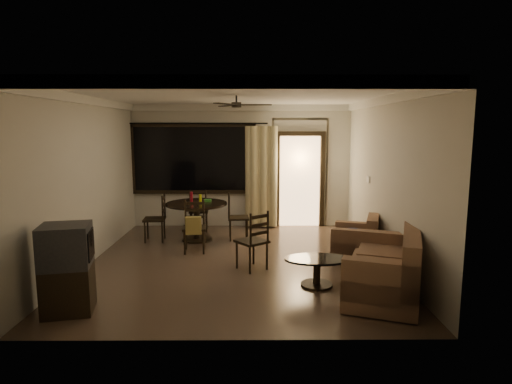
{
  "coord_description": "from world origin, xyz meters",
  "views": [
    {
      "loc": [
        0.27,
        -7.09,
        2.28
      ],
      "look_at": [
        0.32,
        0.2,
        1.18
      ],
      "focal_mm": 30.0,
      "sensor_mm": 36.0,
      "label": 1
    }
  ],
  "objects_px": {
    "dining_chair_north": "(199,218)",
    "tv_cabinet": "(67,269)",
    "dining_chair_south": "(194,236)",
    "armchair": "(358,242)",
    "sofa": "(388,270)",
    "dining_table": "(197,211)",
    "dining_chair_east": "(238,226)",
    "dining_chair_west": "(155,227)",
    "coffee_table": "(317,267)",
    "side_chair": "(252,252)"
  },
  "relations": [
    {
      "from": "dining_chair_north",
      "to": "tv_cabinet",
      "type": "distance_m",
      "value": 4.39
    },
    {
      "from": "dining_chair_south",
      "to": "armchair",
      "type": "height_order",
      "value": "dining_chair_south"
    },
    {
      "from": "sofa",
      "to": "dining_chair_south",
      "type": "bearing_deg",
      "value": 164.37
    },
    {
      "from": "dining_table",
      "to": "dining_chair_east",
      "type": "distance_m",
      "value": 0.9
    },
    {
      "from": "dining_chair_west",
      "to": "coffee_table",
      "type": "bearing_deg",
      "value": 44.69
    },
    {
      "from": "dining_chair_east",
      "to": "dining_chair_north",
      "type": "xyz_separation_m",
      "value": [
        -0.89,
        0.72,
        0.0
      ]
    },
    {
      "from": "dining_table",
      "to": "dining_chair_north",
      "type": "distance_m",
      "value": 0.85
    },
    {
      "from": "dining_chair_west",
      "to": "dining_chair_north",
      "type": "relative_size",
      "value": 1.0
    },
    {
      "from": "dining_chair_south",
      "to": "sofa",
      "type": "bearing_deg",
      "value": -40.2
    },
    {
      "from": "dining_chair_west",
      "to": "side_chair",
      "type": "bearing_deg",
      "value": 43.58
    },
    {
      "from": "dining_chair_west",
      "to": "coffee_table",
      "type": "relative_size",
      "value": 1.0
    },
    {
      "from": "dining_chair_north",
      "to": "side_chair",
      "type": "relative_size",
      "value": 0.98
    },
    {
      "from": "sofa",
      "to": "coffee_table",
      "type": "relative_size",
      "value": 2.02
    },
    {
      "from": "dining_chair_south",
      "to": "side_chair",
      "type": "xyz_separation_m",
      "value": [
        1.07,
        -0.98,
        -0.02
      ]
    },
    {
      "from": "dining_chair_north",
      "to": "armchair",
      "type": "relative_size",
      "value": 1.0
    },
    {
      "from": "dining_chair_west",
      "to": "tv_cabinet",
      "type": "bearing_deg",
      "value": -9.66
    },
    {
      "from": "dining_table",
      "to": "tv_cabinet",
      "type": "height_order",
      "value": "tv_cabinet"
    },
    {
      "from": "dining_chair_north",
      "to": "coffee_table",
      "type": "relative_size",
      "value": 1.0
    },
    {
      "from": "dining_chair_north",
      "to": "tv_cabinet",
      "type": "relative_size",
      "value": 0.85
    },
    {
      "from": "dining_table",
      "to": "tv_cabinet",
      "type": "xyz_separation_m",
      "value": [
        -1.15,
        -3.46,
        -0.05
      ]
    },
    {
      "from": "tv_cabinet",
      "to": "dining_chair_south",
      "type": "bearing_deg",
      "value": 52.89
    },
    {
      "from": "tv_cabinet",
      "to": "dining_chair_east",
      "type": "bearing_deg",
      "value": 48.51
    },
    {
      "from": "dining_chair_west",
      "to": "sofa",
      "type": "xyz_separation_m",
      "value": [
        3.83,
        -2.9,
        0.08
      ]
    },
    {
      "from": "side_chair",
      "to": "armchair",
      "type": "bearing_deg",
      "value": 157.17
    },
    {
      "from": "dining_chair_west",
      "to": "dining_chair_south",
      "type": "height_order",
      "value": "same"
    },
    {
      "from": "dining_chair_east",
      "to": "dining_chair_west",
      "type": "bearing_deg",
      "value": 90.0
    },
    {
      "from": "armchair",
      "to": "coffee_table",
      "type": "xyz_separation_m",
      "value": [
        -0.9,
        -1.26,
        -0.04
      ]
    },
    {
      "from": "coffee_table",
      "to": "side_chair",
      "type": "relative_size",
      "value": 0.97
    },
    {
      "from": "dining_chair_east",
      "to": "tv_cabinet",
      "type": "xyz_separation_m",
      "value": [
        -1.98,
        -3.52,
        0.28
      ]
    },
    {
      "from": "dining_chair_east",
      "to": "dining_chair_south",
      "type": "bearing_deg",
      "value": 135.7
    },
    {
      "from": "sofa",
      "to": "side_chair",
      "type": "height_order",
      "value": "side_chair"
    },
    {
      "from": "dining_chair_west",
      "to": "dining_chair_east",
      "type": "bearing_deg",
      "value": 90.0
    },
    {
      "from": "dining_chair_north",
      "to": "armchair",
      "type": "height_order",
      "value": "dining_chair_north"
    },
    {
      "from": "dining_table",
      "to": "coffee_table",
      "type": "xyz_separation_m",
      "value": [
        2.08,
        -2.59,
        -0.33
      ]
    },
    {
      "from": "tv_cabinet",
      "to": "dining_chair_west",
      "type": "bearing_deg",
      "value": 72.62
    },
    {
      "from": "dining_chair_south",
      "to": "side_chair",
      "type": "bearing_deg",
      "value": -47.01
    },
    {
      "from": "dining_chair_west",
      "to": "coffee_table",
      "type": "xyz_separation_m",
      "value": [
        2.91,
        -2.52,
        -0.01
      ]
    },
    {
      "from": "dining_table",
      "to": "dining_chair_east",
      "type": "relative_size",
      "value": 1.3
    },
    {
      "from": "dining_chair_east",
      "to": "dining_table",
      "type": "bearing_deg",
      "value": 89.93
    },
    {
      "from": "dining_table",
      "to": "dining_chair_south",
      "type": "distance_m",
      "value": 0.91
    },
    {
      "from": "sofa",
      "to": "dining_chair_north",
      "type": "bearing_deg",
      "value": 149.32
    },
    {
      "from": "armchair",
      "to": "coffee_table",
      "type": "distance_m",
      "value": 1.55
    },
    {
      "from": "dining_table",
      "to": "sofa",
      "type": "xyz_separation_m",
      "value": [
        2.99,
        -2.96,
        -0.25
      ]
    },
    {
      "from": "dining_chair_west",
      "to": "dining_chair_north",
      "type": "xyz_separation_m",
      "value": [
        0.77,
        0.85,
        0.0
      ]
    },
    {
      "from": "dining_chair_south",
      "to": "coffee_table",
      "type": "relative_size",
      "value": 1.0
    },
    {
      "from": "dining_table",
      "to": "sofa",
      "type": "distance_m",
      "value": 4.22
    },
    {
      "from": "armchair",
      "to": "coffee_table",
      "type": "height_order",
      "value": "armchair"
    },
    {
      "from": "dining_chair_east",
      "to": "side_chair",
      "type": "bearing_deg",
      "value": -175.38
    },
    {
      "from": "coffee_table",
      "to": "sofa",
      "type": "bearing_deg",
      "value": -22.45
    },
    {
      "from": "coffee_table",
      "to": "side_chair",
      "type": "bearing_deg",
      "value": 141.56
    }
  ]
}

